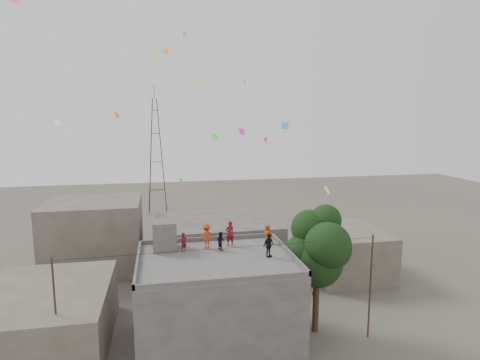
{
  "coord_description": "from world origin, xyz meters",
  "views": [
    {
      "loc": [
        -3.3,
        -24.67,
        15.2
      ],
      "look_at": [
        1.97,
        1.83,
        10.92
      ],
      "focal_mm": 30.0,
      "sensor_mm": 36.0,
      "label": 1
    }
  ],
  "objects_px": {
    "tree": "(319,249)",
    "person_dark_adult": "(269,245)",
    "transmission_tower": "(156,156)",
    "person_red_adult": "(230,233)",
    "stair_head_box": "(165,235)"
  },
  "relations": [
    {
      "from": "person_dark_adult",
      "to": "stair_head_box",
      "type": "bearing_deg",
      "value": 123.76
    },
    {
      "from": "tree",
      "to": "person_dark_adult",
      "type": "bearing_deg",
      "value": -166.49
    },
    {
      "from": "stair_head_box",
      "to": "transmission_tower",
      "type": "height_order",
      "value": "transmission_tower"
    },
    {
      "from": "stair_head_box",
      "to": "person_red_adult",
      "type": "bearing_deg",
      "value": -1.33
    },
    {
      "from": "person_red_adult",
      "to": "stair_head_box",
      "type": "bearing_deg",
      "value": -13.6
    },
    {
      "from": "transmission_tower",
      "to": "person_dark_adult",
      "type": "height_order",
      "value": "transmission_tower"
    },
    {
      "from": "stair_head_box",
      "to": "tree",
      "type": "height_order",
      "value": "tree"
    },
    {
      "from": "person_red_adult",
      "to": "person_dark_adult",
      "type": "height_order",
      "value": "person_red_adult"
    },
    {
      "from": "stair_head_box",
      "to": "tree",
      "type": "bearing_deg",
      "value": -10.74
    },
    {
      "from": "person_red_adult",
      "to": "person_dark_adult",
      "type": "distance_m",
      "value": 3.53
    },
    {
      "from": "tree",
      "to": "person_dark_adult",
      "type": "height_order",
      "value": "tree"
    },
    {
      "from": "transmission_tower",
      "to": "person_dark_adult",
      "type": "relative_size",
      "value": 12.57
    },
    {
      "from": "transmission_tower",
      "to": "person_red_adult",
      "type": "bearing_deg",
      "value": -81.87
    },
    {
      "from": "stair_head_box",
      "to": "transmission_tower",
      "type": "relative_size",
      "value": 0.1
    },
    {
      "from": "tree",
      "to": "person_dark_adult",
      "type": "distance_m",
      "value": 4.12
    }
  ]
}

